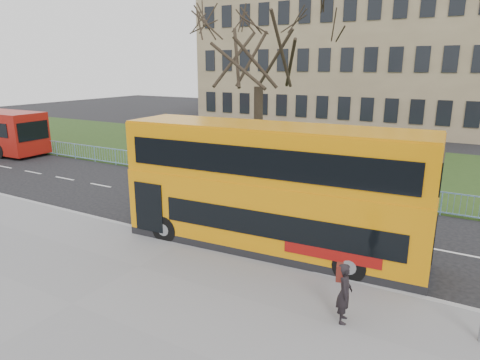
# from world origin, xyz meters

# --- Properties ---
(ground) EXTENTS (120.00, 120.00, 0.00)m
(ground) POSITION_xyz_m (0.00, 0.00, 0.00)
(ground) COLOR black
(ground) RESTS_ON ground
(pavement) EXTENTS (80.00, 10.50, 0.12)m
(pavement) POSITION_xyz_m (0.00, -6.75, 0.06)
(pavement) COLOR slate
(pavement) RESTS_ON ground
(kerb) EXTENTS (80.00, 0.20, 0.14)m
(kerb) POSITION_xyz_m (0.00, -1.55, 0.07)
(kerb) COLOR gray
(kerb) RESTS_ON ground
(grass_verge) EXTENTS (80.00, 15.40, 0.08)m
(grass_verge) POSITION_xyz_m (0.00, 14.30, 0.04)
(grass_verge) COLOR #203814
(grass_verge) RESTS_ON ground
(guard_railing) EXTENTS (40.00, 0.12, 1.10)m
(guard_railing) POSITION_xyz_m (0.00, 6.60, 0.55)
(guard_railing) COLOR #7BA9DB
(guard_railing) RESTS_ON ground
(bare_tree) EXTENTS (8.60, 8.60, 12.29)m
(bare_tree) POSITION_xyz_m (-3.00, 10.00, 6.22)
(bare_tree) COLOR black
(bare_tree) RESTS_ON grass_verge
(civic_building) EXTENTS (30.00, 15.00, 14.00)m
(civic_building) POSITION_xyz_m (-5.00, 35.00, 7.00)
(civic_building) COLOR #826F52
(civic_building) RESTS_ON ground
(yellow_bus) EXTENTS (10.82, 3.21, 4.47)m
(yellow_bus) POSITION_xyz_m (3.03, -0.51, 2.40)
(yellow_bus) COLOR orange
(yellow_bus) RESTS_ON ground
(pedestrian) EXTENTS (0.52, 0.66, 1.60)m
(pedestrian) POSITION_xyz_m (6.71, -3.82, 0.92)
(pedestrian) COLOR black
(pedestrian) RESTS_ON pavement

